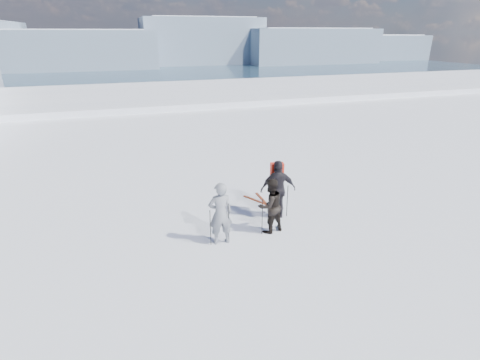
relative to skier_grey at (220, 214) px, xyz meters
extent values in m
plane|color=white|center=(3.52, 58.27, -18.47)|extent=(220.00, 208.01, 71.62)
cube|color=white|center=(3.52, 28.27, -7.47)|extent=(180.00, 16.00, 14.00)
plane|color=#243E54|center=(3.52, 288.27, -30.97)|extent=(820.00, 820.00, 0.00)
cube|color=slate|center=(-36.48, 438.27, -11.97)|extent=(160.00, 80.00, 38.00)
cube|color=white|center=(-36.48, 438.27, 4.03)|extent=(136.00, 70.00, 8.00)
cube|color=slate|center=(103.52, 468.27, -4.97)|extent=(140.00, 80.00, 52.00)
cube|color=white|center=(103.52, 468.27, 18.03)|extent=(119.00, 70.00, 8.00)
cube|color=slate|center=(233.52, 438.27, -10.97)|extent=(160.00, 80.00, 40.00)
cube|color=white|center=(233.52, 438.27, 6.03)|extent=(136.00, 70.00, 8.00)
cube|color=slate|center=(353.52, 468.27, -14.97)|extent=(130.00, 80.00, 32.00)
cube|color=white|center=(353.52, 468.27, -1.97)|extent=(110.50, 70.00, 8.00)
imported|color=gray|center=(0.00, 0.00, 0.00)|extent=(0.71, 0.48, 1.93)
imported|color=black|center=(1.65, 0.19, -0.08)|extent=(1.00, 0.86, 1.77)
imported|color=black|center=(2.27, 1.04, 0.04)|extent=(1.25, 0.71, 2.01)
cube|color=red|center=(2.32, 1.28, 1.35)|extent=(0.47, 0.32, 0.60)
cylinder|color=black|center=(-0.32, -0.04, -0.40)|extent=(0.02, 0.02, 1.14)
cylinder|color=black|center=(0.23, -0.05, -0.33)|extent=(0.02, 0.02, 1.27)
cylinder|color=black|center=(1.35, 0.08, -0.36)|extent=(0.02, 0.02, 1.20)
cylinder|color=black|center=(1.90, 0.09, -0.34)|extent=(0.02, 0.02, 1.25)
cylinder|color=black|center=(1.98, 0.92, -0.36)|extent=(0.02, 0.02, 1.21)
cylinder|color=black|center=(2.60, 0.97, -0.40)|extent=(0.02, 0.02, 1.13)
cube|color=black|center=(2.15, 2.26, -0.95)|extent=(0.90, 1.53, 0.03)
cube|color=black|center=(2.29, 2.26, -0.95)|extent=(0.10, 1.70, 0.03)
camera|label=1|loc=(-2.49, -9.43, 4.90)|focal=28.00mm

